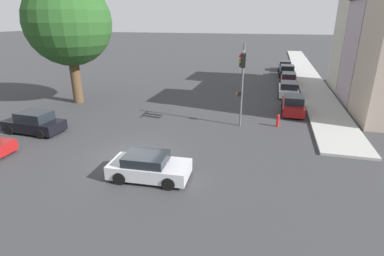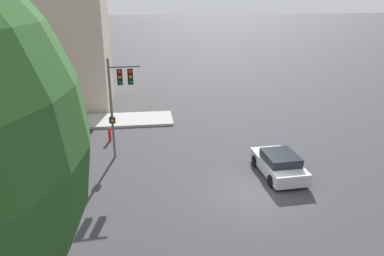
% 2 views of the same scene
% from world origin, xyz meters
% --- Properties ---
extents(ground_plane, '(300.00, 300.00, 0.00)m').
position_xyz_m(ground_plane, '(0.00, 0.00, 0.00)').
color(ground_plane, '#333335').
extents(traffic_signal, '(0.66, 1.93, 5.93)m').
position_xyz_m(traffic_signal, '(5.23, 6.49, 4.10)').
color(traffic_signal, '#515456').
rests_on(traffic_signal, ground_plane).
extents(crossing_car_0, '(4.00, 2.14, 1.28)m').
position_xyz_m(crossing_car_0, '(1.75, -1.94, 0.62)').
color(crossing_car_0, '#B7B7BC').
rests_on(crossing_car_0, ground_plane).
extents(parked_car_0, '(1.86, 4.36, 1.50)m').
position_xyz_m(parked_car_0, '(9.15, 11.41, 0.70)').
color(parked_car_0, maroon).
rests_on(parked_car_0, ground_plane).
extents(fire_hydrant, '(0.22, 0.22, 0.92)m').
position_xyz_m(fire_hydrant, '(7.93, 7.51, 0.49)').
color(fire_hydrant, red).
rests_on(fire_hydrant, ground_plane).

